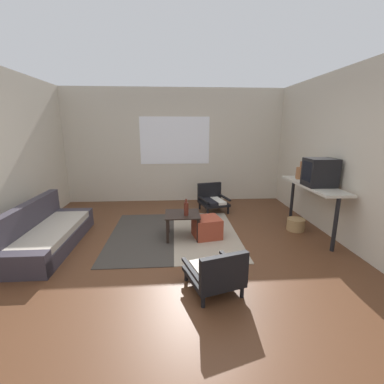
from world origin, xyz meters
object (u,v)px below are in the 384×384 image
(coffee_table, at_px, (182,219))
(armchair_by_window, at_px, (212,199))
(couch, at_px, (46,234))
(wicker_basket, at_px, (296,224))
(console_shelf, at_px, (313,189))
(crt_television, at_px, (320,172))
(armchair_striped_foreground, at_px, (216,273))
(clay_vase, at_px, (301,173))
(ottoman_orange, at_px, (207,228))
(glass_bottle, at_px, (186,208))

(coffee_table, relative_size, armchair_by_window, 0.81)
(couch, bearing_deg, armchair_by_window, 30.51)
(armchair_by_window, bearing_deg, wicker_basket, -43.21)
(couch, bearing_deg, console_shelf, 3.91)
(console_shelf, relative_size, crt_television, 3.48)
(armchair_striped_foreground, relative_size, crt_television, 1.63)
(coffee_table, distance_m, armchair_by_window, 1.60)
(clay_vase, bearing_deg, console_shelf, -90.00)
(couch, height_order, coffee_table, couch)
(ottoman_orange, xyz_separation_m, wicker_basket, (1.63, 0.20, -0.07))
(console_shelf, bearing_deg, glass_bottle, -175.84)
(console_shelf, bearing_deg, clay_vase, 90.00)
(couch, relative_size, armchair_striped_foreground, 2.61)
(ottoman_orange, distance_m, clay_vase, 2.06)
(couch, relative_size, clay_vase, 5.97)
(coffee_table, relative_size, ottoman_orange, 1.32)
(couch, relative_size, wicker_basket, 6.26)
(coffee_table, height_order, glass_bottle, glass_bottle)
(coffee_table, bearing_deg, ottoman_orange, -2.47)
(armchair_striped_foreground, bearing_deg, console_shelf, 40.40)
(coffee_table, height_order, armchair_by_window, armchair_by_window)
(ottoman_orange, distance_m, console_shelf, 1.91)
(couch, distance_m, wicker_basket, 4.16)
(coffee_table, relative_size, armchair_striped_foreground, 0.77)
(ottoman_orange, bearing_deg, glass_bottle, -169.52)
(armchair_by_window, distance_m, armchair_striped_foreground, 3.00)
(armchair_striped_foreground, distance_m, console_shelf, 2.55)
(couch, height_order, wicker_basket, couch)
(armchair_by_window, relative_size, console_shelf, 0.44)
(armchair_by_window, bearing_deg, crt_television, -45.25)
(armchair_striped_foreground, relative_size, ottoman_orange, 1.72)
(armchair_striped_foreground, relative_size, wicker_basket, 2.40)
(armchair_by_window, relative_size, armchair_striped_foreground, 0.95)
(clay_vase, bearing_deg, glass_bottle, -164.01)
(glass_bottle, bearing_deg, armchair_striped_foreground, -79.95)
(couch, bearing_deg, clay_vase, 9.94)
(armchair_by_window, xyz_separation_m, console_shelf, (1.51, -1.36, 0.50))
(clay_vase, bearing_deg, ottoman_orange, -162.99)
(console_shelf, bearing_deg, coffee_table, -178.06)
(coffee_table, relative_size, wicker_basket, 1.84)
(wicker_basket, bearing_deg, armchair_by_window, 136.79)
(crt_television, height_order, wicker_basket, crt_television)
(armchair_by_window, relative_size, ottoman_orange, 1.63)
(couch, xyz_separation_m, armchair_striped_foreground, (2.42, -1.32, 0.03))
(ottoman_orange, xyz_separation_m, glass_bottle, (-0.35, -0.06, 0.36))
(couch, distance_m, ottoman_orange, 2.52)
(armchair_striped_foreground, xyz_separation_m, crt_television, (1.90, 1.45, 0.86))
(armchair_by_window, xyz_separation_m, clay_vase, (1.51, -0.90, 0.72))
(couch, xyz_separation_m, console_shelf, (4.32, 0.30, 0.56))
(armchair_by_window, relative_size, glass_bottle, 2.56)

